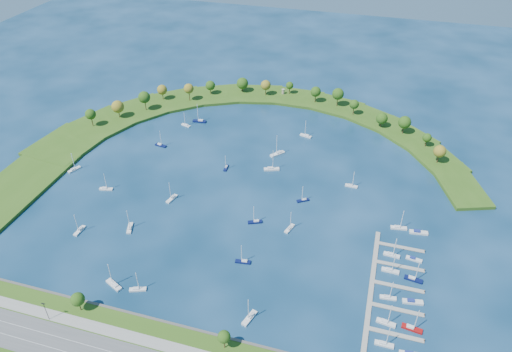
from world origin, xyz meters
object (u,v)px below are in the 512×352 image
(moored_boat_8, at_px, (172,198))
(moored_boat_12, at_px, (138,289))
(harbor_tower, at_px, (283,91))
(dock_system, at_px, (388,295))
(moored_boat_9, at_px, (74,169))
(docked_boat_8, at_px, (392,254))
(moored_boat_6, at_px, (306,135))
(moored_boat_14, at_px, (130,228))
(moored_boat_13, at_px, (290,228))
(moored_boat_2, at_px, (186,125))
(moored_boat_19, at_px, (250,317))
(docked_boat_3, at_px, (412,328))
(moored_boat_7, at_px, (255,221))
(moored_boat_17, at_px, (106,188))
(docked_boat_9, at_px, (414,259))
(moored_boat_3, at_px, (114,284))
(docked_boat_11, at_px, (418,232))
(moored_boat_5, at_px, (243,261))
(moored_boat_11, at_px, (303,200))
(moored_boat_16, at_px, (161,145))
(docked_boat_6, at_px, (390,270))
(docked_boat_10, at_px, (399,227))
(moored_boat_4, at_px, (271,169))
(docked_boat_4, at_px, (388,297))
(moored_boat_1, at_px, (200,121))
(docked_boat_0, at_px, (384,344))
(docked_boat_2, at_px, (386,322))
(docked_boat_5, at_px, (412,302))
(moored_boat_0, at_px, (226,167))
(moored_boat_10, at_px, (80,230))
(docked_boat_7, at_px, (413,279))
(moored_boat_15, at_px, (351,185))
(moored_boat_18, at_px, (278,153))

(moored_boat_8, distance_m, moored_boat_12, 65.87)
(harbor_tower, distance_m, dock_system, 203.08)
(moored_boat_9, distance_m, docked_boat_8, 191.58)
(moored_boat_6, xyz_separation_m, moored_boat_14, (-69.23, -117.79, -0.00))
(moored_boat_12, bearing_deg, moored_boat_13, 25.64)
(moored_boat_2, bearing_deg, moored_boat_19, 140.14)
(docked_boat_3, bearing_deg, moored_boat_2, 148.73)
(moored_boat_2, relative_size, moored_boat_7, 0.94)
(moored_boat_17, distance_m, docked_boat_9, 172.18)
(moored_boat_3, xyz_separation_m, docked_boat_11, (132.14, 75.41, -0.25))
(moored_boat_5, bearing_deg, moored_boat_11, -116.06)
(moored_boat_6, bearing_deg, moored_boat_12, 88.98)
(harbor_tower, xyz_separation_m, moored_boat_16, (-59.88, -94.80, -3.14))
(docked_boat_6, distance_m, docked_boat_10, 31.95)
(moored_boat_4, distance_m, docked_boat_4, 110.66)
(moored_boat_5, relative_size, moored_boat_9, 0.92)
(moored_boat_1, xyz_separation_m, docked_boat_8, (139.62, -97.72, -0.08))
(moored_boat_2, relative_size, docked_boat_0, 0.94)
(moored_boat_4, xyz_separation_m, moored_boat_17, (-86.69, -46.25, -0.08))
(moored_boat_9, height_order, moored_boat_16, moored_boat_9)
(moored_boat_17, height_order, docked_boat_2, docked_boat_2)
(moored_boat_14, height_order, moored_boat_19, moored_boat_19)
(moored_boat_17, height_order, moored_boat_19, moored_boat_19)
(moored_boat_3, height_order, moored_boat_9, moored_boat_3)
(moored_boat_6, bearing_deg, docked_boat_9, 141.97)
(moored_boat_3, xyz_separation_m, moored_boat_8, (-1.30, 65.35, -0.04))
(dock_system, xyz_separation_m, moored_boat_2, (-146.53, 115.68, 0.52))
(harbor_tower, xyz_separation_m, docked_boat_5, (102.63, -181.75, -3.37))
(moored_boat_0, relative_size, docked_boat_2, 0.82)
(moored_boat_8, distance_m, moored_boat_16, 58.75)
(moored_boat_4, bearing_deg, moored_boat_1, 125.88)
(moored_boat_4, distance_m, docked_boat_8, 92.41)
(harbor_tower, relative_size, docked_boat_0, 0.35)
(moored_boat_17, height_order, docked_boat_6, docked_boat_6)
(moored_boat_16, bearing_deg, docked_boat_3, -23.30)
(docked_boat_3, bearing_deg, moored_boat_0, 150.18)
(moored_boat_7, height_order, moored_boat_19, moored_boat_19)
(moored_boat_2, xyz_separation_m, moored_boat_14, (15.01, -108.24, 0.04))
(moored_boat_11, bearing_deg, moored_boat_1, -69.82)
(dock_system, relative_size, moored_boat_10, 7.07)
(moored_boat_7, xyz_separation_m, docked_boat_7, (81.11, -17.75, 0.03))
(moored_boat_13, distance_m, moored_boat_15, 53.12)
(moored_boat_17, height_order, docked_boat_8, docked_boat_8)
(moored_boat_3, relative_size, moored_boat_18, 0.89)
(moored_boat_14, distance_m, docked_boat_2, 133.66)
(moored_boat_10, bearing_deg, docked_boat_6, 98.66)
(docked_boat_11, bearing_deg, moored_boat_3, -157.44)
(docked_boat_11, bearing_deg, moored_boat_11, 164.37)
(moored_boat_3, bearing_deg, moored_boat_1, -57.83)
(moored_boat_16, bearing_deg, moored_boat_3, -65.73)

